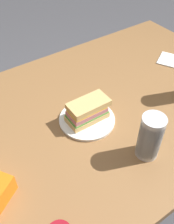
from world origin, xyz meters
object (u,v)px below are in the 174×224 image
Objects in this scene: paper_plate at (87,119)px; plastic_cup_stack at (150,137)px; sandwich at (87,111)px; dining_table at (73,132)px.

plastic_cup_stack is at bearing -71.84° from paper_plate.
sandwich is at bearing 26.14° from paper_plate.
paper_plate is at bearing -153.86° from sandwich.
plastic_cup_stack is at bearing -65.44° from dining_table.
paper_plate is 0.29m from plastic_cup_stack.
sandwich is at bearing -30.87° from dining_table.
sandwich is (0.05, -0.03, 0.13)m from dining_table.
sandwich reaches higher than paper_plate.
plastic_cup_stack reaches higher than dining_table.
paper_plate is 0.05m from sandwich.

